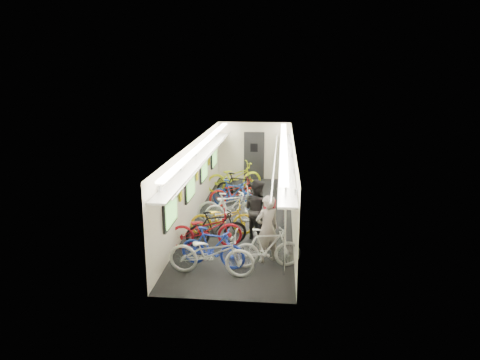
% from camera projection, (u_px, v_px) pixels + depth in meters
% --- Properties ---
extents(train_car_shell, '(10.00, 10.00, 10.00)m').
position_uv_depth(train_car_shell, '(234.00, 161.00, 13.67)').
color(train_car_shell, black).
rests_on(train_car_shell, ground).
extents(bicycle_0, '(2.03, 0.87, 1.04)m').
position_uv_depth(bicycle_0, '(211.00, 253.00, 9.50)').
color(bicycle_0, '#AEAFB3').
rests_on(bicycle_0, ground).
extents(bicycle_1, '(1.65, 0.80, 0.96)m').
position_uv_depth(bicycle_1, '(213.00, 247.00, 9.90)').
color(bicycle_1, '#1C33AC').
rests_on(bicycle_1, ground).
extents(bicycle_2, '(1.98, 1.05, 0.99)m').
position_uv_depth(bicycle_2, '(206.00, 229.00, 10.97)').
color(bicycle_2, maroon).
rests_on(bicycle_2, ground).
extents(bicycle_3, '(1.67, 0.97, 0.97)m').
position_uv_depth(bicycle_3, '(217.00, 228.00, 11.07)').
color(bicycle_3, black).
rests_on(bicycle_3, ground).
extents(bicycle_4, '(1.86, 0.87, 0.94)m').
position_uv_depth(bicycle_4, '(222.00, 219.00, 11.85)').
color(bicycle_4, '#C39812').
rests_on(bicycle_4, ground).
extents(bicycle_5, '(1.67, 1.06, 0.97)m').
position_uv_depth(bicycle_5, '(230.00, 208.00, 12.72)').
color(bicycle_5, silver).
rests_on(bicycle_5, ground).
extents(bicycle_6, '(2.12, 1.16, 1.05)m').
position_uv_depth(bicycle_6, '(231.00, 205.00, 12.85)').
color(bicycle_6, '#A0A0A4').
rests_on(bicycle_6, ground).
extents(bicycle_7, '(1.64, 1.01, 0.96)m').
position_uv_depth(bicycle_7, '(233.00, 194.00, 14.17)').
color(bicycle_7, navy).
rests_on(bicycle_7, ground).
extents(bicycle_8, '(1.91, 1.32, 0.95)m').
position_uv_depth(bicycle_8, '(235.00, 192.00, 14.43)').
color(bicycle_8, maroon).
rests_on(bicycle_8, ground).
extents(bicycle_9, '(1.75, 0.94, 1.01)m').
position_uv_depth(bicycle_9, '(238.00, 187.00, 14.92)').
color(bicycle_9, black).
rests_on(bicycle_9, ground).
extents(bicycle_10, '(2.25, 1.54, 1.12)m').
position_uv_depth(bicycle_10, '(234.00, 177.00, 16.13)').
color(bicycle_10, '#C0CE13').
rests_on(bicycle_10, ground).
extents(bicycle_11, '(1.65, 0.75, 0.96)m').
position_uv_depth(bicycle_11, '(267.00, 248.00, 9.87)').
color(bicycle_11, silver).
rests_on(bicycle_11, ground).
extents(passenger_near, '(0.72, 0.65, 1.65)m').
position_uv_depth(passenger_near, '(267.00, 229.00, 10.08)').
color(passenger_near, gray).
rests_on(passenger_near, ground).
extents(passenger_mid, '(1.02, 0.99, 1.65)m').
position_uv_depth(passenger_mid, '(257.00, 209.00, 11.50)').
color(passenger_mid, black).
rests_on(passenger_mid, ground).
extents(backpack, '(0.29, 0.20, 0.38)m').
position_uv_depth(backpack, '(270.00, 207.00, 10.21)').
color(backpack, '#A6101F').
rests_on(backpack, passenger_near).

